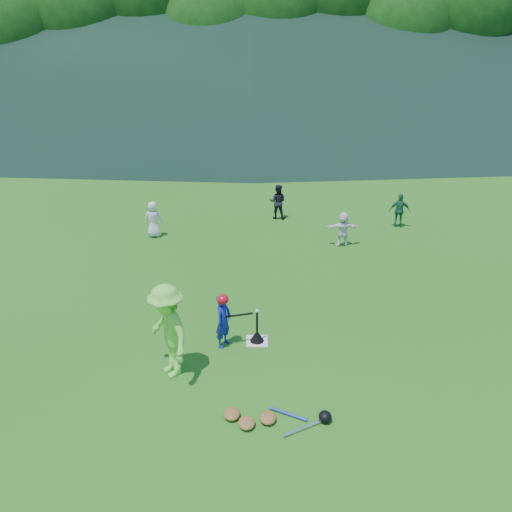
{
  "coord_description": "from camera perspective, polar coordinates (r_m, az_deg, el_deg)",
  "views": [
    {
      "loc": [
        -0.1,
        -8.98,
        5.78
      ],
      "look_at": [
        0.0,
        2.5,
        0.9
      ],
      "focal_mm": 35.0,
      "sensor_mm": 36.0,
      "label": 1
    }
  ],
  "objects": [
    {
      "name": "baseball",
      "position": [
        10.29,
        0.12,
        -6.28
      ],
      "size": [
        0.08,
        0.08,
        0.08
      ],
      "primitive_type": "sphere",
      "color": "white",
      "rests_on": "batting_tee"
    },
    {
      "name": "fielder_b",
      "position": [
        17.86,
        2.49,
        6.21
      ],
      "size": [
        0.68,
        0.58,
        1.24
      ],
      "primitive_type": "imported",
      "rotation": [
        0.0,
        0.0,
        2.94
      ],
      "color": "black",
      "rests_on": "ground"
    },
    {
      "name": "fielder_c",
      "position": [
        17.68,
        16.09,
        5.01
      ],
      "size": [
        0.72,
        0.39,
        1.16
      ],
      "primitive_type": "imported",
      "rotation": [
        0.0,
        0.0,
        2.97
      ],
      "color": "#1D6340",
      "rests_on": "ground"
    },
    {
      "name": "fielder_a",
      "position": [
        16.43,
        -11.64,
        4.12
      ],
      "size": [
        0.6,
        0.42,
        1.17
      ],
      "primitive_type": "imported",
      "rotation": [
        0.0,
        0.0,
        3.22
      ],
      "color": "silver",
      "rests_on": "ground"
    },
    {
      "name": "outfield_fence",
      "position": [
        37.32,
        -0.35,
        15.2
      ],
      "size": [
        70.07,
        0.08,
        1.33
      ],
      "color": "gray",
      "rests_on": "ground"
    },
    {
      "name": "ground",
      "position": [
        10.67,
        0.12,
        -9.74
      ],
      "size": [
        120.0,
        120.0,
        0.0
      ],
      "primitive_type": "plane",
      "color": "#285F15",
      "rests_on": "ground"
    },
    {
      "name": "home_plate",
      "position": [
        10.67,
        0.12,
        -9.7
      ],
      "size": [
        0.45,
        0.45,
        0.02
      ],
      "primitive_type": "cube",
      "color": "silver",
      "rests_on": "ground"
    },
    {
      "name": "adult_coach",
      "position": [
        9.4,
        -10.03,
        -8.45
      ],
      "size": [
        1.23,
        1.38,
        1.85
      ],
      "primitive_type": "imported",
      "rotation": [
        0.0,
        0.0,
        -0.98
      ],
      "color": "#74E342",
      "rests_on": "ground"
    },
    {
      "name": "fielder_d",
      "position": [
        15.59,
        9.91,
        3.04
      ],
      "size": [
        1.01,
        0.37,
        1.08
      ],
      "primitive_type": "imported",
      "rotation": [
        0.0,
        0.0,
        3.19
      ],
      "color": "white",
      "rests_on": "ground"
    },
    {
      "name": "batter_child",
      "position": [
        10.28,
        -3.76,
        -7.42
      ],
      "size": [
        0.44,
        0.5,
        1.15
      ],
      "primitive_type": "imported",
      "rotation": [
        0.0,
        0.0,
        1.07
      ],
      "color": "navy",
      "rests_on": "ground"
    },
    {
      "name": "batting_tee",
      "position": [
        10.6,
        0.12,
        -9.15
      ],
      "size": [
        0.3,
        0.3,
        0.68
      ],
      "color": "black",
      "rests_on": "home_plate"
    },
    {
      "name": "batter_gear",
      "position": [
        10.05,
        -3.69,
        -5.12
      ],
      "size": [
        0.73,
        0.26,
        0.51
      ],
      "color": "#B40C1B",
      "rests_on": "ground"
    },
    {
      "name": "tree_line",
      "position": [
        42.87,
        -0.09,
        26.27
      ],
      "size": [
        70.04,
        11.4,
        14.82
      ],
      "color": "#382314",
      "rests_on": "ground"
    },
    {
      "name": "equipment_pile",
      "position": [
        8.7,
        1.37,
        -18.03
      ],
      "size": [
        1.8,
        0.72,
        0.19
      ],
      "color": "olive",
      "rests_on": "ground"
    }
  ]
}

